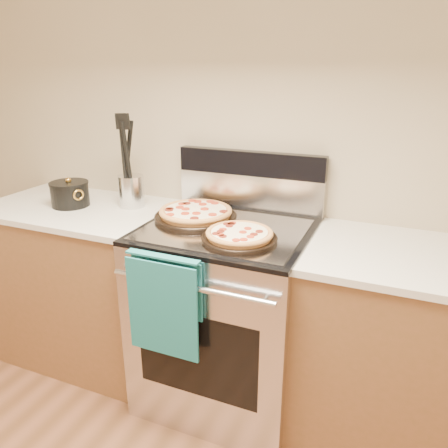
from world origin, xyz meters
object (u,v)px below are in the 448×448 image
at_px(range_body, 227,317).
at_px(saucepan, 70,195).
at_px(pepperoni_pizza_front, 239,235).
at_px(pepperoni_pizza_back, 196,214).
at_px(utensil_crock, 132,191).

xyz_separation_m(range_body, saucepan, (-0.91, 0.02, 0.52)).
bearing_deg(pepperoni_pizza_front, pepperoni_pizza_back, 148.95).
bearing_deg(pepperoni_pizza_front, utensil_crock, 159.37).
distance_m(pepperoni_pizza_front, utensil_crock, 0.77).
distance_m(pepperoni_pizza_back, utensil_crock, 0.44).
bearing_deg(pepperoni_pizza_back, pepperoni_pizza_front, -31.05).
bearing_deg(range_body, pepperoni_pizza_back, 165.89).
relative_size(pepperoni_pizza_back, pepperoni_pizza_front, 1.23).
relative_size(range_body, utensil_crock, 5.36).
bearing_deg(saucepan, pepperoni_pizza_back, 2.03).
height_order(pepperoni_pizza_back, pepperoni_pizza_front, pepperoni_pizza_back).
height_order(pepperoni_pizza_back, utensil_crock, utensil_crock).
xyz_separation_m(pepperoni_pizza_front, saucepan, (-1.02, 0.15, 0.02)).
relative_size(range_body, pepperoni_pizza_front, 2.84).
bearing_deg(utensil_crock, range_body, -12.97).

